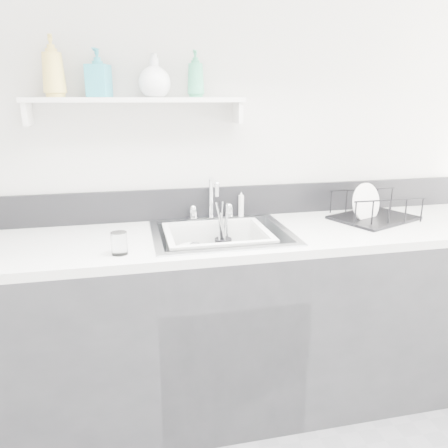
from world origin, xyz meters
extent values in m
cube|color=silver|center=(0.00, 1.49, 1.30)|extent=(3.50, 0.02, 2.60)
cube|color=#29292C|center=(0.00, 1.19, 0.44)|extent=(3.20, 0.62, 0.88)
cube|color=silver|center=(0.00, 1.19, 0.90)|extent=(3.20, 0.62, 0.04)
cube|color=black|center=(0.00, 1.49, 1.00)|extent=(3.20, 0.02, 0.16)
cube|color=silver|center=(0.00, 1.44, 0.93)|extent=(0.26, 0.06, 0.02)
cylinder|color=silver|center=(-0.10, 1.44, 0.96)|extent=(0.04, 0.04, 0.05)
cylinder|color=silver|center=(0.10, 1.44, 0.96)|extent=(0.04, 0.04, 0.05)
cylinder|color=silver|center=(0.00, 1.44, 1.03)|extent=(0.02, 0.02, 0.20)
cylinder|color=silver|center=(0.00, 1.37, 1.14)|extent=(0.02, 0.15, 0.02)
cylinder|color=white|center=(0.16, 1.44, 0.99)|extent=(0.03, 0.03, 0.14)
cube|color=silver|center=(-0.35, 1.42, 1.52)|extent=(1.00, 0.16, 0.02)
cube|color=silver|center=(-0.83, 1.42, 1.46)|extent=(0.02, 0.14, 0.10)
cube|color=silver|center=(0.13, 1.42, 1.46)|extent=(0.02, 0.14, 0.10)
cylinder|color=white|center=(-0.13, 1.19, 0.77)|extent=(0.21, 0.21, 0.01)
cylinder|color=white|center=(-0.12, 1.19, 0.79)|extent=(0.20, 0.20, 0.01)
cylinder|color=white|center=(-0.14, 1.19, 0.82)|extent=(0.23, 0.23, 0.08)
cylinder|color=black|center=(0.02, 1.26, 0.82)|extent=(0.08, 0.08, 0.10)
cylinder|color=silver|center=(0.01, 1.27, 0.91)|extent=(0.01, 0.05, 0.20)
cylinder|color=silver|center=(0.04, 1.25, 0.90)|extent=(0.02, 0.04, 0.19)
cylinder|color=black|center=(0.01, 1.27, 0.93)|extent=(0.01, 0.06, 0.23)
cylinder|color=white|center=(0.08, 1.20, 0.81)|extent=(0.08, 0.08, 0.09)
cylinder|color=white|center=(-0.46, 1.01, 0.97)|extent=(0.08, 0.08, 0.09)
imported|color=white|center=(0.07, 1.12, 0.78)|extent=(0.15, 0.15, 0.04)
imported|color=#E7C85F|center=(-0.70, 1.41, 1.66)|extent=(0.11, 0.11, 0.26)
imported|color=teal|center=(-0.51, 1.41, 1.63)|extent=(0.12, 0.12, 0.21)
imported|color=silver|center=(-0.27, 1.40, 1.62)|extent=(0.16, 0.16, 0.19)
imported|color=#38996D|center=(-0.08, 1.41, 1.64)|extent=(0.10, 0.10, 0.21)
camera|label=1|loc=(-0.41, -0.71, 1.53)|focal=35.00mm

